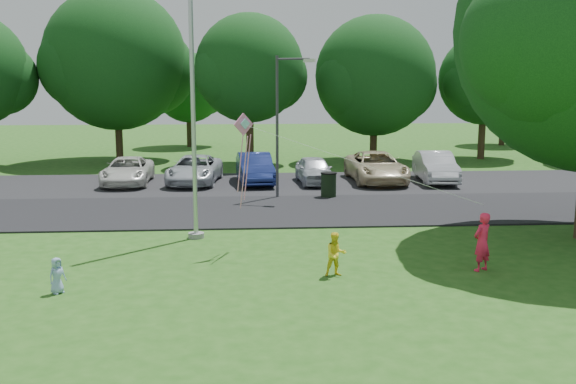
{
  "coord_description": "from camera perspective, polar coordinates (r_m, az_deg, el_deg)",
  "views": [
    {
      "loc": [
        -2.0,
        -14.77,
        4.84
      ],
      "look_at": [
        -0.68,
        4.0,
        1.6
      ],
      "focal_mm": 40.0,
      "sensor_mm": 36.0,
      "label": 1
    }
  ],
  "objects": [
    {
      "name": "parking_strip",
      "position": [
        30.71,
        -0.25,
        0.76
      ],
      "size": [
        42.0,
        7.0,
        0.06
      ],
      "primitive_type": "cube",
      "color": "black",
      "rests_on": "ground"
    },
    {
      "name": "kite",
      "position": [
        18.11,
        -3.54,
        4.58
      ],
      "size": [
        6.39,
        2.7,
        2.76
      ],
      "rotation": [
        0.0,
        0.0,
        0.56
      ],
      "color": "pink",
      "rests_on": "ground"
    },
    {
      "name": "woman",
      "position": [
        17.31,
        16.87,
        -4.27
      ],
      "size": [
        0.67,
        0.61,
        1.54
      ],
      "primitive_type": "imported",
      "rotation": [
        0.0,
        0.0,
        3.69
      ],
      "color": "#FD214B",
      "rests_on": "ground"
    },
    {
      "name": "child_yellow",
      "position": [
        16.23,
        4.26,
        -5.54
      ],
      "size": [
        0.6,
        0.5,
        1.12
      ],
      "primitive_type": "imported",
      "rotation": [
        0.0,
        0.0,
        0.14
      ],
      "color": "yellow",
      "rests_on": "ground"
    },
    {
      "name": "parked_cars",
      "position": [
        30.67,
        -0.27,
        2.1
      ],
      "size": [
        16.78,
        5.25,
        1.46
      ],
      "color": "silver",
      "rests_on": "ground"
    },
    {
      "name": "ground",
      "position": [
        15.67,
        3.53,
        -8.24
      ],
      "size": [
        120.0,
        120.0,
        0.0
      ],
      "primitive_type": "plane",
      "color": "#225416",
      "rests_on": "ground"
    },
    {
      "name": "park_road",
      "position": [
        24.33,
        0.76,
        -1.63
      ],
      "size": [
        60.0,
        6.0,
        0.06
      ],
      "primitive_type": "cube",
      "color": "black",
      "rests_on": "ground"
    },
    {
      "name": "horizon_trees",
      "position": [
        49.02,
        3.11,
        9.13
      ],
      "size": [
        77.46,
        7.2,
        7.02
      ],
      "color": "#332316",
      "rests_on": "ground"
    },
    {
      "name": "street_lamp",
      "position": [
        26.55,
        -0.49,
        6.97
      ],
      "size": [
        1.58,
        0.75,
        5.9
      ],
      "rotation": [
        0.0,
        0.0,
        -0.38
      ],
      "color": "#3F3F44",
      "rests_on": "ground"
    },
    {
      "name": "tree_row",
      "position": [
        39.17,
        1.25,
        11.04
      ],
      "size": [
        64.35,
        11.94,
        10.88
      ],
      "color": "#332316",
      "rests_on": "ground"
    },
    {
      "name": "child_blue",
      "position": [
        15.85,
        -19.84,
        -7.0
      ],
      "size": [
        0.48,
        0.49,
        0.85
      ],
      "primitive_type": "imported",
      "rotation": [
        0.0,
        0.0,
        0.86
      ],
      "color": "#8EAEDB",
      "rests_on": "ground"
    },
    {
      "name": "flagpole",
      "position": [
        19.84,
        -8.45,
        7.72
      ],
      "size": [
        0.5,
        0.5,
        10.0
      ],
      "color": "#B7BABF",
      "rests_on": "ground"
    },
    {
      "name": "trash_can",
      "position": [
        27.04,
        3.63,
        0.62
      ],
      "size": [
        0.69,
        0.69,
        1.09
      ],
      "rotation": [
        0.0,
        0.0,
        0.23
      ],
      "color": "black",
      "rests_on": "ground"
    }
  ]
}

